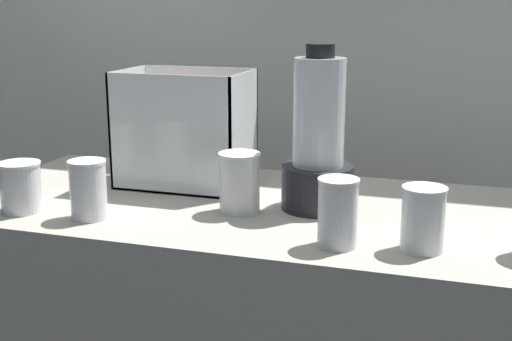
{
  "coord_description": "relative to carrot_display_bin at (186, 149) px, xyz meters",
  "views": [
    {
      "loc": [
        0.44,
        -1.41,
        1.36
      ],
      "look_at": [
        0.0,
        0.0,
        0.98
      ],
      "focal_mm": 46.88,
      "sensor_mm": 36.0,
      "label": 1
    }
  ],
  "objects": [
    {
      "name": "back_wall_unit",
      "position": [
        0.23,
        0.65,
        0.27
      ],
      "size": [
        2.6,
        0.24,
        2.5
      ],
      "color": "silver",
      "rests_on": "ground_plane"
    },
    {
      "name": "blender_pitcher",
      "position": [
        0.36,
        -0.1,
        0.05
      ],
      "size": [
        0.16,
        0.16,
        0.37
      ],
      "color": "black",
      "rests_on": "counter"
    },
    {
      "name": "juice_cup_orange_far_right",
      "position": [
        0.61,
        -0.3,
        -0.04
      ],
      "size": [
        0.08,
        0.08,
        0.12
      ],
      "color": "white",
      "rests_on": "counter"
    },
    {
      "name": "juice_cup_orange_right",
      "position": [
        0.45,
        -0.33,
        -0.03
      ],
      "size": [
        0.08,
        0.08,
        0.13
      ],
      "color": "white",
      "rests_on": "counter"
    },
    {
      "name": "juice_cup_carrot_middle",
      "position": [
        0.21,
        -0.18,
        -0.03
      ],
      "size": [
        0.09,
        0.09,
        0.13
      ],
      "color": "white",
      "rests_on": "counter"
    },
    {
      "name": "juice_cup_orange_far_left",
      "position": [
        -0.26,
        -0.32,
        -0.04
      ],
      "size": [
        0.09,
        0.09,
        0.11
      ],
      "color": "white",
      "rests_on": "counter"
    },
    {
      "name": "juice_cup_beet_left",
      "position": [
        -0.09,
        -0.32,
        -0.04
      ],
      "size": [
        0.08,
        0.08,
        0.13
      ],
      "color": "white",
      "rests_on": "counter"
    },
    {
      "name": "carrot_display_bin",
      "position": [
        0.0,
        0.0,
        0.0
      ],
      "size": [
        0.32,
        0.21,
        0.29
      ],
      "color": "white",
      "rests_on": "counter"
    }
  ]
}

